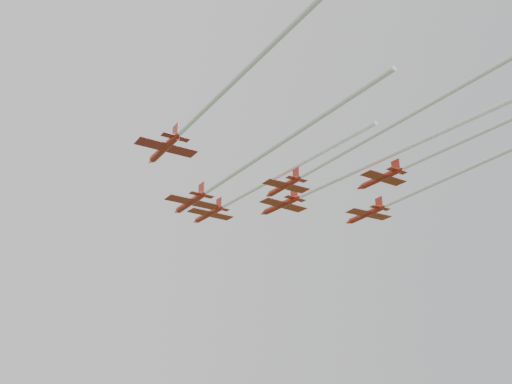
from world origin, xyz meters
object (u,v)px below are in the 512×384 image
object	(u,v)px
jet_row2_right	(345,176)
jet_row3_mid	(329,161)
jet_row4_right	(480,133)
jet_row3_right	(405,197)
jet_lead	(240,197)
jet_row2_left	(226,179)
jet_row3_left	(190,124)

from	to	relation	value
jet_row2_right	jet_row3_mid	size ratio (longest dim) A/B	1.30
jet_row4_right	jet_row3_right	bearing A→B (deg)	65.35
jet_row4_right	jet_lead	bearing A→B (deg)	101.82
jet_row2_left	jet_row4_right	size ratio (longest dim) A/B	0.86
jet_row3_mid	jet_row3_right	size ratio (longest dim) A/B	1.04
jet_row3_mid	jet_row4_right	distance (m)	22.12
jet_lead	jet_row3_mid	bearing A→B (deg)	-90.92
jet_row2_left	jet_row3_right	world-z (taller)	jet_row3_right
jet_row2_left	jet_row2_right	world-z (taller)	jet_row2_right
jet_row2_right	jet_row3_left	xyz separation A→B (m)	(-29.86, -10.33, -1.20)
jet_row2_left	jet_row2_right	xyz separation A→B (m)	(19.91, -3.63, 2.17)
jet_row3_left	jet_row4_right	bearing A→B (deg)	-31.29
jet_row3_left	jet_row4_right	distance (m)	39.15
jet_row2_right	jet_row3_mid	xyz separation A→B (m)	(-6.93, -7.07, -1.44)
jet_row3_mid	jet_row4_right	size ratio (longest dim) A/B	0.78
jet_row2_left	jet_row3_left	world-z (taller)	jet_row3_left
jet_lead	jet_row2_right	bearing A→B (deg)	-68.53
jet_row2_right	jet_row3_right	distance (m)	12.21
jet_row3_right	jet_row2_left	bearing A→B (deg)	165.88
jet_row3_right	jet_row4_right	size ratio (longest dim) A/B	0.75
jet_row3_left	jet_row2_left	bearing A→B (deg)	44.53
jet_row2_left	jet_row3_mid	distance (m)	16.84
jet_row2_right	jet_row4_right	distance (m)	25.54
jet_row3_mid	jet_row4_right	bearing A→B (deg)	-63.03
jet_lead	jet_row2_right	size ratio (longest dim) A/B	0.80
jet_row2_left	jet_row2_right	distance (m)	20.35
jet_row2_left	jet_row3_right	size ratio (longest dim) A/B	1.14
jet_row2_right	jet_row3_right	world-z (taller)	jet_row2_right
jet_lead	jet_row3_left	xyz separation A→B (m)	(-17.48, -28.20, -2.16)
jet_row3_left	jet_row3_right	bearing A→B (deg)	4.29
jet_row3_mid	jet_row3_right	distance (m)	20.38
jet_row2_right	jet_row4_right	xyz separation A→B (m)	(6.59, -24.54, -2.59)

